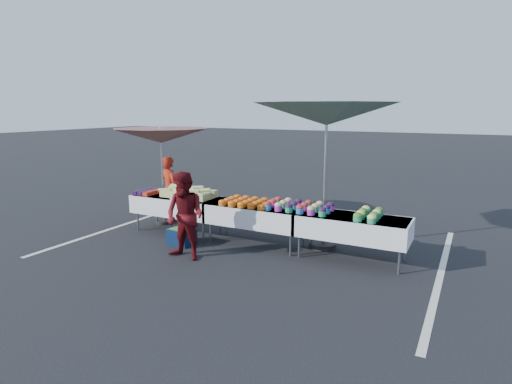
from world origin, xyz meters
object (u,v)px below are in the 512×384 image
at_px(umbrella_right, 327,115).
at_px(storage_bin, 182,236).
at_px(vendor, 170,189).
at_px(umbrella_left, 161,136).
at_px(table_left, 178,204).
at_px(table_center, 256,214).
at_px(customer, 185,216).
at_px(table_right, 352,226).

distance_m(umbrella_right, storage_bin, 3.44).
xyz_separation_m(vendor, umbrella_left, (0.03, -0.26, 1.19)).
xyz_separation_m(table_left, vendor, (-0.73, 0.66, 0.14)).
height_order(table_left, vendor, vendor).
bearing_deg(table_left, table_center, 0.00).
height_order(customer, storage_bin, customer).
xyz_separation_m(table_right, customer, (-2.50, -1.23, 0.16)).
distance_m(table_right, storage_bin, 3.12).
height_order(customer, umbrella_left, umbrella_left).
distance_m(vendor, umbrella_left, 1.22).
height_order(table_center, umbrella_left, umbrella_left).
xyz_separation_m(umbrella_left, storage_bin, (1.27, -1.05, -1.75)).
height_order(vendor, umbrella_left, umbrella_left).
xyz_separation_m(customer, storage_bin, (-0.53, 0.58, -0.58)).
bearing_deg(vendor, umbrella_left, 116.09).
xyz_separation_m(vendor, customer, (1.83, -1.89, 0.01)).
height_order(table_center, customer, customer).
bearing_deg(table_left, customer, -48.01).
xyz_separation_m(vendor, storage_bin, (1.30, -1.31, -0.57)).
bearing_deg(vendor, customer, 154.53).
bearing_deg(vendor, table_center, -174.27).
distance_m(table_left, vendor, 0.99).
bearing_deg(table_right, umbrella_left, 174.69).
bearing_deg(umbrella_right, vendor, 175.90).
bearing_deg(storage_bin, customer, -40.32).
bearing_deg(umbrella_right, umbrella_left, -180.00).
bearing_deg(umbrella_left, table_center, -9.09).
height_order(table_right, customer, customer).
bearing_deg(table_right, vendor, 171.26).
bearing_deg(umbrella_right, table_center, -161.13).
xyz_separation_m(table_left, umbrella_left, (-0.70, 0.40, 1.33)).
distance_m(table_left, table_right, 3.60).
relative_size(table_left, umbrella_right, 0.62).
height_order(customer, umbrella_right, umbrella_right).
height_order(table_right, umbrella_right, umbrella_right).
bearing_deg(table_right, storage_bin, -167.88).
bearing_deg(table_center, table_left, 180.00).
bearing_deg(table_center, vendor, 165.26).
height_order(table_right, storage_bin, table_right).
xyz_separation_m(table_left, umbrella_right, (2.97, 0.40, 1.81)).
relative_size(table_left, customer, 1.25).
bearing_deg(customer, umbrella_right, 43.69).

